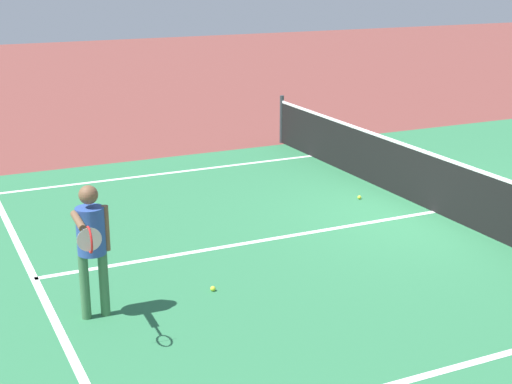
# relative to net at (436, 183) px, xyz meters

# --- Properties ---
(ground_plane) EXTENTS (60.00, 60.00, 0.00)m
(ground_plane) POSITION_rel_net_xyz_m (0.00, 0.00, -0.49)
(ground_plane) COLOR brown
(court_surface_inbounds) EXTENTS (10.62, 24.40, 0.00)m
(court_surface_inbounds) POSITION_rel_net_xyz_m (0.00, 0.00, -0.49)
(court_surface_inbounds) COLOR #2D7247
(court_surface_inbounds) RESTS_ON ground_plane
(line_sideline_left) EXTENTS (0.10, 11.89, 0.01)m
(line_sideline_left) POSITION_rel_net_xyz_m (-4.11, -5.95, -0.49)
(line_sideline_left) COLOR white
(line_sideline_left) RESTS_ON ground_plane
(line_service_near) EXTENTS (8.22, 0.10, 0.01)m
(line_service_near) POSITION_rel_net_xyz_m (0.00, -6.40, -0.49)
(line_service_near) COLOR white
(line_service_near) RESTS_ON ground_plane
(line_center_service) EXTENTS (0.10, 6.40, 0.01)m
(line_center_service) POSITION_rel_net_xyz_m (0.00, -3.20, -0.49)
(line_center_service) COLOR white
(line_center_service) RESTS_ON ground_plane
(net) EXTENTS (11.05, 0.09, 1.07)m
(net) POSITION_rel_net_xyz_m (0.00, 0.00, 0.00)
(net) COLOR #33383D
(net) RESTS_ON ground_plane
(player_near) EXTENTS (1.17, 0.54, 1.58)m
(player_near) POSITION_rel_net_xyz_m (1.44, -5.95, 0.48)
(player_near) COLOR #3F7247
(player_near) RESTS_ON ground_plane
(tennis_ball_mid_court) EXTENTS (0.07, 0.07, 0.07)m
(tennis_ball_mid_court) POSITION_rel_net_xyz_m (1.34, -4.46, -0.46)
(tennis_ball_mid_court) COLOR #CCE033
(tennis_ball_mid_court) RESTS_ON ground_plane
(tennis_ball_near_net) EXTENTS (0.07, 0.07, 0.07)m
(tennis_ball_near_net) POSITION_rel_net_xyz_m (-1.11, -0.73, -0.46)
(tennis_ball_near_net) COLOR #CCE033
(tennis_ball_near_net) RESTS_ON ground_plane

